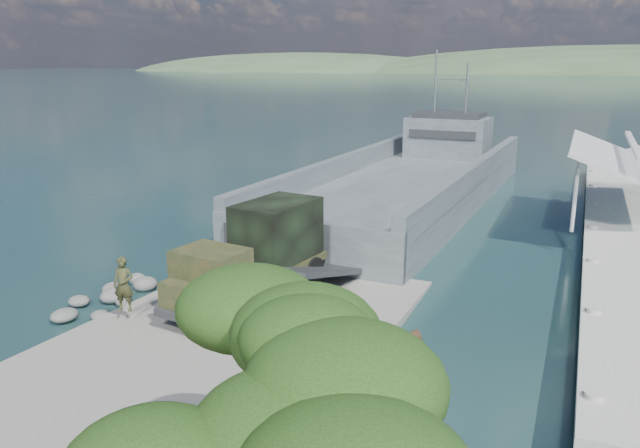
# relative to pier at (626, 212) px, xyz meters

# --- Properties ---
(ground) EXTENTS (1400.00, 1400.00, 0.00)m
(ground) POSITION_rel_pier_xyz_m (-13.00, -18.77, -1.60)
(ground) COLOR #1A403F
(ground) RESTS_ON ground
(boat_ramp) EXTENTS (10.00, 18.00, 0.50)m
(boat_ramp) POSITION_rel_pier_xyz_m (-13.00, -19.77, -1.35)
(boat_ramp) COLOR slate
(boat_ramp) RESTS_ON ground
(shoreline_rocks) EXTENTS (3.20, 5.60, 0.90)m
(shoreline_rocks) POSITION_rel_pier_xyz_m (-19.20, -18.27, -1.60)
(shoreline_rocks) COLOR #525250
(shoreline_rocks) RESTS_ON ground
(pier) EXTENTS (6.40, 44.00, 6.10)m
(pier) POSITION_rel_pier_xyz_m (0.00, 0.00, 0.00)
(pier) COLOR #A9A99F
(pier) RESTS_ON ground
(landing_craft) EXTENTS (10.84, 38.17, 11.24)m
(landing_craft) POSITION_rel_pier_xyz_m (-13.22, 4.15, -0.68)
(landing_craft) COLOR #474D54
(landing_craft) RESTS_ON ground
(military_truck) EXTENTS (3.46, 8.00, 3.59)m
(military_truck) POSITION_rel_pier_xyz_m (-13.64, -16.29, 0.69)
(military_truck) COLOR black
(military_truck) RESTS_ON boat_ramp
(soldier) EXTENTS (0.83, 0.66, 1.99)m
(soldier) POSITION_rel_pier_xyz_m (-16.87, -20.13, -0.11)
(soldier) COLOR #202F1A
(soldier) RESTS_ON boat_ramp
(overhang_tree) EXTENTS (7.03, 6.47, 6.38)m
(overhang_tree) POSITION_rel_pier_xyz_m (-5.07, -29.63, 3.52)
(overhang_tree) COLOR black
(overhang_tree) RESTS_ON ground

